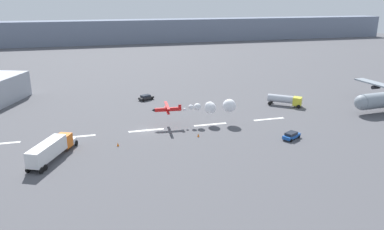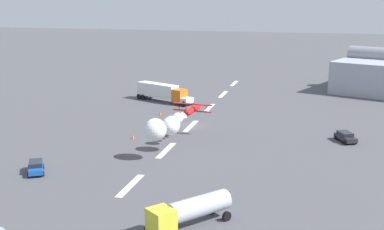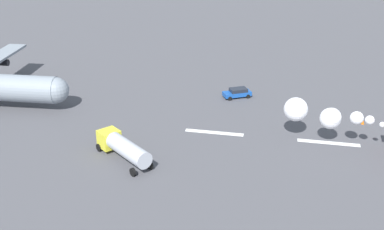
{
  "view_description": "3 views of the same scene",
  "coord_description": "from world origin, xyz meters",
  "px_view_note": "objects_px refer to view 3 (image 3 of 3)",
  "views": [
    {
      "loc": [
        -11.11,
        -79.12,
        28.84
      ],
      "look_at": [
        9.87,
        -2.94,
        3.69
      ],
      "focal_mm": 35.02,
      "sensor_mm": 36.0,
      "label": 1
    },
    {
      "loc": [
        88.59,
        22.02,
        22.99
      ],
      "look_at": [
        5.37,
        1.52,
        3.25
      ],
      "focal_mm": 50.81,
      "sensor_mm": 36.0,
      "label": 2
    },
    {
      "loc": [
        21.11,
        59.63,
        29.45
      ],
      "look_at": [
        33.39,
        0.0,
        2.34
      ],
      "focal_mm": 46.01,
      "sensor_mm": 36.0,
      "label": 3
    }
  ],
  "objects_px": {
    "followme_car_yellow": "(237,93)",
    "traffic_cone_far": "(363,122)",
    "fuel_tanker_truck": "(123,147)",
    "stunt_biplane_red": "(327,115)"
  },
  "relations": [
    {
      "from": "followme_car_yellow",
      "to": "traffic_cone_far",
      "type": "relative_size",
      "value": 6.32
    },
    {
      "from": "traffic_cone_far",
      "to": "followme_car_yellow",
      "type": "bearing_deg",
      "value": -19.3
    },
    {
      "from": "followme_car_yellow",
      "to": "traffic_cone_far",
      "type": "distance_m",
      "value": 19.7
    },
    {
      "from": "fuel_tanker_truck",
      "to": "traffic_cone_far",
      "type": "height_order",
      "value": "fuel_tanker_truck"
    },
    {
      "from": "followme_car_yellow",
      "to": "traffic_cone_far",
      "type": "height_order",
      "value": "followme_car_yellow"
    },
    {
      "from": "fuel_tanker_truck",
      "to": "stunt_biplane_red",
      "type": "bearing_deg",
      "value": -159.15
    },
    {
      "from": "traffic_cone_far",
      "to": "stunt_biplane_red",
      "type": "bearing_deg",
      "value": 52.87
    },
    {
      "from": "fuel_tanker_truck",
      "to": "traffic_cone_far",
      "type": "distance_m",
      "value": 34.12
    },
    {
      "from": "stunt_biplane_red",
      "to": "fuel_tanker_truck",
      "type": "distance_m",
      "value": 25.88
    },
    {
      "from": "fuel_tanker_truck",
      "to": "traffic_cone_far",
      "type": "relative_size",
      "value": 11.47
    }
  ]
}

